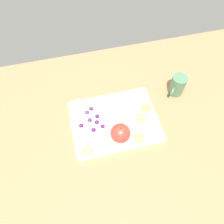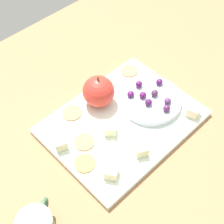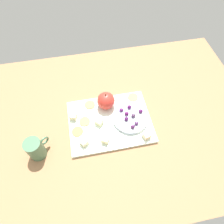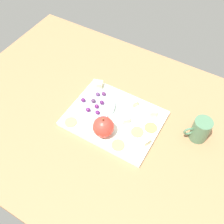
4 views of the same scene
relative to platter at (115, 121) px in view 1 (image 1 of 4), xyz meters
The scene contains 23 objects.
table 5.57cm from the platter, 18.88° to the right, with size 143.53×91.34×3.60cm, color #9B6E48.
platter is the anchor object (origin of this frame).
serving_dish 9.13cm from the platter, behind, with size 15.35×15.35×1.89cm, color silver.
apple_whole 9.41cm from the platter, 88.71° to the right, with size 7.91×7.91×7.91cm, color red.
apple_stem 12.34cm from the platter, 88.71° to the right, with size 0.50×0.50×1.20cm, color brown.
cheese_cube_0 10.22cm from the platter, 68.80° to the left, with size 2.77×2.77×2.77cm, color beige.
cheese_cube_1 15.17cm from the platter, 35.40° to the left, with size 2.77×2.77×2.77cm, color beige.
cheese_cube_2 5.32cm from the platter, ahead, with size 2.77×2.77×2.77cm, color beige.
cheese_cube_3 17.28cm from the platter, 141.43° to the left, with size 2.77×2.77×2.77cm, color beige.
cheese_cube_4 16.15cm from the platter, 15.72° to the right, with size 2.77×2.77×2.77cm, color beige.
cracker_0 12.60cm from the platter, 53.37° to the right, with size 4.78×4.78×0.40cm, color tan.
cracker_1 14.73cm from the platter, 10.48° to the left, with size 4.78×4.78×0.40cm, color #AB8C4D.
cracker_2 11.05cm from the platter, ahead, with size 4.78×4.78×0.40cm, color tan.
cracker_3 16.81cm from the platter, 141.24° to the right, with size 4.78×4.78×0.40cm, color tan.
grape_0 14.26cm from the platter, behind, with size 1.83×1.64×1.61cm, color #511956.
grape_1 10.75cm from the platter, behind, with size 1.83×1.64×1.71cm, color #492E4C.
grape_2 8.30cm from the platter, behind, with size 1.83×1.64×1.61cm, color #551751.
grape_3 7.89cm from the platter, 163.32° to the left, with size 1.83×1.64×1.72cm, color #4B1950.
grape_4 12.07cm from the platter, 154.96° to the left, with size 1.83×1.64×1.47cm, color #502E5A.
grape_5 7.21cm from the platter, 152.94° to the right, with size 1.83×1.64×1.50cm, color #511958.
grape_6 10.75cm from the platter, 158.76° to the right, with size 1.83×1.64×1.73cm, color #521857.
grape_7 11.11cm from the platter, 143.74° to the left, with size 1.83×1.64×1.71cm, color #502251.
cup 32.25cm from the platter, 15.89° to the left, with size 8.56×7.66×9.84cm.
Camera 1 is at (-15.94, -39.65, 81.03)cm, focal length 33.64 mm.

